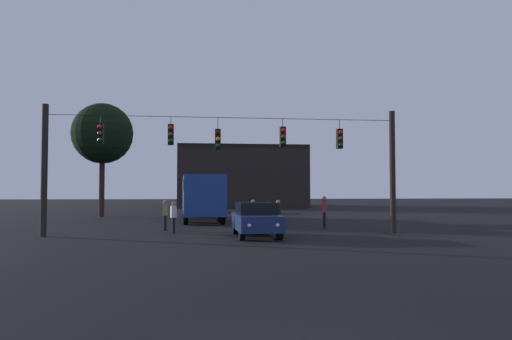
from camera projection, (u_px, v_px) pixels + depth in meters
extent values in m
plane|color=black|center=(219.00, 223.00, 29.90)|extent=(168.00, 168.00, 0.00)
cylinder|color=black|center=(44.00, 170.00, 21.52)|extent=(0.28, 0.28, 5.94)
cylinder|color=black|center=(393.00, 172.00, 23.47)|extent=(0.28, 0.28, 5.94)
cylinder|color=black|center=(226.00, 118.00, 22.60)|extent=(16.24, 0.02, 0.02)
cylinder|color=black|center=(101.00, 119.00, 21.90)|extent=(0.03, 0.03, 0.35)
cube|color=black|center=(100.00, 134.00, 21.88)|extent=(0.26, 0.32, 0.95)
sphere|color=red|center=(100.00, 127.00, 21.71)|extent=(0.20, 0.20, 0.20)
sphere|color=#5B3D0C|center=(100.00, 133.00, 21.70)|extent=(0.20, 0.20, 0.20)
sphere|color=#0C4219|center=(100.00, 140.00, 21.68)|extent=(0.20, 0.20, 0.20)
cylinder|color=black|center=(171.00, 121.00, 22.28)|extent=(0.03, 0.03, 0.35)
cube|color=black|center=(171.00, 135.00, 22.25)|extent=(0.26, 0.32, 0.95)
sphere|color=red|center=(171.00, 128.00, 22.09)|extent=(0.20, 0.20, 0.20)
sphere|color=#5B3D0C|center=(171.00, 134.00, 22.08)|extent=(0.20, 0.20, 0.20)
sphere|color=#0C4219|center=(171.00, 141.00, 22.06)|extent=(0.20, 0.20, 0.20)
cylinder|color=black|center=(218.00, 123.00, 22.54)|extent=(0.03, 0.03, 0.54)
cube|color=black|center=(218.00, 139.00, 22.51)|extent=(0.26, 0.32, 0.95)
sphere|color=#510A0A|center=(218.00, 132.00, 22.34)|extent=(0.20, 0.20, 0.20)
sphere|color=orange|center=(218.00, 139.00, 22.33)|extent=(0.20, 0.20, 0.20)
sphere|color=#0C4219|center=(218.00, 145.00, 22.32)|extent=(0.20, 0.20, 0.20)
cylinder|color=black|center=(283.00, 123.00, 22.91)|extent=(0.03, 0.03, 0.38)
cube|color=black|center=(283.00, 137.00, 22.88)|extent=(0.26, 0.32, 0.95)
sphere|color=red|center=(283.00, 130.00, 22.72)|extent=(0.20, 0.20, 0.20)
sphere|color=#5B3D0C|center=(283.00, 136.00, 22.70)|extent=(0.20, 0.20, 0.20)
sphere|color=#0C4219|center=(283.00, 143.00, 22.69)|extent=(0.20, 0.20, 0.20)
cylinder|color=black|center=(339.00, 124.00, 23.24)|extent=(0.03, 0.03, 0.44)
cube|color=black|center=(340.00, 139.00, 23.21)|extent=(0.26, 0.32, 0.95)
sphere|color=red|center=(341.00, 132.00, 23.05)|extent=(0.20, 0.20, 0.20)
sphere|color=#5B3D0C|center=(341.00, 138.00, 23.04)|extent=(0.20, 0.20, 0.20)
sphere|color=#0C4219|center=(341.00, 145.00, 23.02)|extent=(0.20, 0.20, 0.20)
cube|color=navy|center=(201.00, 195.00, 33.22)|extent=(2.90, 11.08, 2.50)
cube|color=black|center=(201.00, 186.00, 33.24)|extent=(2.92, 10.43, 0.70)
cylinder|color=black|center=(184.00, 211.00, 36.90)|extent=(0.32, 1.01, 1.00)
cylinder|color=black|center=(213.00, 210.00, 37.25)|extent=(0.32, 1.01, 1.00)
cylinder|color=black|center=(185.00, 215.00, 30.82)|extent=(0.32, 1.01, 1.00)
cylinder|color=black|center=(220.00, 214.00, 31.17)|extent=(0.32, 1.01, 1.00)
cylinder|color=black|center=(186.00, 216.00, 28.87)|extent=(0.32, 1.01, 1.00)
cylinder|color=black|center=(223.00, 216.00, 29.21)|extent=(0.32, 1.01, 1.00)
cube|color=beige|center=(200.00, 186.00, 36.50)|extent=(2.59, 0.89, 0.56)
cube|color=beige|center=(203.00, 186.00, 30.53)|extent=(2.59, 0.89, 0.56)
cube|color=navy|center=(256.00, 222.00, 21.37)|extent=(1.89, 4.34, 0.68)
cube|color=black|center=(256.00, 208.00, 21.55)|extent=(1.63, 2.35, 0.52)
cylinder|color=black|center=(280.00, 232.00, 20.07)|extent=(0.23, 0.64, 0.64)
cylinder|color=black|center=(242.00, 233.00, 19.84)|extent=(0.23, 0.64, 0.64)
cylinder|color=black|center=(268.00, 227.00, 22.87)|extent=(0.23, 0.64, 0.64)
cylinder|color=black|center=(235.00, 227.00, 22.65)|extent=(0.23, 0.64, 0.64)
sphere|color=white|center=(277.00, 225.00, 19.38)|extent=(0.18, 0.18, 0.18)
sphere|color=white|center=(249.00, 225.00, 19.22)|extent=(0.18, 0.18, 0.18)
cube|color=navy|center=(212.00, 205.00, 45.04)|extent=(2.08, 4.41, 0.68)
cube|color=black|center=(212.00, 199.00, 44.91)|extent=(1.74, 2.42, 0.52)
cylinder|color=black|center=(205.00, 208.00, 46.40)|extent=(0.26, 0.65, 0.64)
cylinder|color=black|center=(221.00, 208.00, 46.48)|extent=(0.26, 0.65, 0.64)
cylinder|color=black|center=(203.00, 209.00, 43.56)|extent=(0.26, 0.65, 0.64)
cylinder|color=black|center=(221.00, 209.00, 43.65)|extent=(0.26, 0.65, 0.64)
sphere|color=white|center=(207.00, 205.00, 47.10)|extent=(0.18, 0.18, 0.18)
sphere|color=white|center=(219.00, 205.00, 47.16)|extent=(0.18, 0.18, 0.18)
cylinder|color=black|center=(324.00, 221.00, 25.69)|extent=(0.14, 0.14, 0.86)
cylinder|color=black|center=(325.00, 221.00, 25.84)|extent=(0.14, 0.14, 0.86)
cube|color=maroon|center=(324.00, 207.00, 25.80)|extent=(0.34, 0.42, 0.65)
sphere|color=#8C6B51|center=(324.00, 198.00, 25.82)|extent=(0.23, 0.23, 0.23)
cylinder|color=black|center=(278.00, 223.00, 24.46)|extent=(0.14, 0.14, 0.78)
cylinder|color=black|center=(278.00, 223.00, 24.30)|extent=(0.14, 0.14, 0.78)
cube|color=black|center=(278.00, 210.00, 24.41)|extent=(0.31, 0.40, 0.59)
sphere|color=#8C6B51|center=(278.00, 202.00, 24.42)|extent=(0.21, 0.21, 0.21)
cylinder|color=black|center=(165.00, 223.00, 24.72)|extent=(0.14, 0.14, 0.77)
cylinder|color=black|center=(165.00, 223.00, 24.56)|extent=(0.14, 0.14, 0.77)
cube|color=#997F4C|center=(165.00, 210.00, 24.67)|extent=(0.24, 0.36, 0.58)
sphere|color=#8C6B51|center=(165.00, 202.00, 24.69)|extent=(0.21, 0.21, 0.21)
cylinder|color=black|center=(173.00, 225.00, 23.20)|extent=(0.14, 0.14, 0.75)
cylinder|color=black|center=(174.00, 226.00, 23.05)|extent=(0.14, 0.14, 0.75)
cube|color=silver|center=(173.00, 212.00, 23.15)|extent=(0.32, 0.41, 0.56)
sphere|color=#8C6B51|center=(174.00, 204.00, 23.16)|extent=(0.20, 0.20, 0.20)
cylinder|color=black|center=(253.00, 222.00, 25.61)|extent=(0.14, 0.14, 0.77)
cylinder|color=black|center=(253.00, 222.00, 25.77)|extent=(0.14, 0.14, 0.77)
cube|color=#2D4C7F|center=(253.00, 209.00, 25.72)|extent=(0.27, 0.38, 0.58)
sphere|color=#8C6B51|center=(253.00, 202.00, 25.73)|extent=(0.21, 0.21, 0.21)
cube|color=black|center=(240.00, 179.00, 61.60)|extent=(15.26, 13.46, 6.89)
cube|color=black|center=(240.00, 151.00, 61.75)|extent=(15.26, 13.46, 0.50)
cylinder|color=#2D2116|center=(102.00, 186.00, 37.34)|extent=(0.42, 0.42, 4.84)
sphere|color=black|center=(102.00, 133.00, 37.51)|extent=(4.70, 4.70, 4.70)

